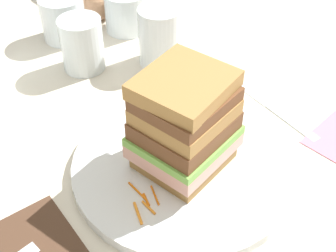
{
  "coord_description": "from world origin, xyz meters",
  "views": [
    {
      "loc": [
        -0.27,
        -0.33,
        0.43
      ],
      "look_at": [
        -0.0,
        0.0,
        0.05
      ],
      "focal_mm": 48.66,
      "sensor_mm": 36.0,
      "label": 1
    }
  ],
  "objects_px": {
    "knife": "(269,105)",
    "empty_tumbler_1": "(126,11)",
    "main_plate": "(183,166)",
    "empty_tumbler_0": "(63,18)",
    "sandwich": "(184,125)",
    "juice_glass": "(160,39)",
    "empty_tumbler_2": "(82,44)"
  },
  "relations": [
    {
      "from": "juice_glass",
      "to": "empty_tumbler_2",
      "type": "bearing_deg",
      "value": 148.84
    },
    {
      "from": "sandwich",
      "to": "empty_tumbler_1",
      "type": "height_order",
      "value": "sandwich"
    },
    {
      "from": "main_plate",
      "to": "empty_tumbler_0",
      "type": "relative_size",
      "value": 3.63
    },
    {
      "from": "knife",
      "to": "empty_tumbler_1",
      "type": "relative_size",
      "value": 2.57
    },
    {
      "from": "empty_tumbler_1",
      "to": "empty_tumbler_2",
      "type": "xyz_separation_m",
      "value": [
        -0.13,
        -0.06,
        0.01
      ]
    },
    {
      "from": "sandwich",
      "to": "empty_tumbler_0",
      "type": "height_order",
      "value": "sandwich"
    },
    {
      "from": "empty_tumbler_2",
      "to": "sandwich",
      "type": "bearing_deg",
      "value": -94.82
    },
    {
      "from": "knife",
      "to": "empty_tumbler_1",
      "type": "distance_m",
      "value": 0.32
    },
    {
      "from": "knife",
      "to": "juice_glass",
      "type": "distance_m",
      "value": 0.21
    },
    {
      "from": "main_plate",
      "to": "empty_tumbler_0",
      "type": "xyz_separation_m",
      "value": [
        0.05,
        0.38,
        0.03
      ]
    },
    {
      "from": "empty_tumbler_0",
      "to": "empty_tumbler_2",
      "type": "distance_m",
      "value": 0.11
    },
    {
      "from": "sandwich",
      "to": "empty_tumbler_0",
      "type": "distance_m",
      "value": 0.39
    },
    {
      "from": "main_plate",
      "to": "knife",
      "type": "xyz_separation_m",
      "value": [
        0.19,
        0.02,
        -0.01
      ]
    },
    {
      "from": "sandwich",
      "to": "juice_glass",
      "type": "bearing_deg",
      "value": 58.47
    },
    {
      "from": "main_plate",
      "to": "sandwich",
      "type": "relative_size",
      "value": 2.17
    },
    {
      "from": "empty_tumbler_0",
      "to": "empty_tumbler_2",
      "type": "xyz_separation_m",
      "value": [
        -0.02,
        -0.1,
        0.0
      ]
    },
    {
      "from": "sandwich",
      "to": "empty_tumbler_1",
      "type": "relative_size",
      "value": 1.68
    },
    {
      "from": "knife",
      "to": "empty_tumbler_0",
      "type": "height_order",
      "value": "empty_tumbler_0"
    },
    {
      "from": "empty_tumbler_1",
      "to": "juice_glass",
      "type": "bearing_deg",
      "value": -98.49
    },
    {
      "from": "main_plate",
      "to": "knife",
      "type": "bearing_deg",
      "value": 5.56
    },
    {
      "from": "knife",
      "to": "empty_tumbler_2",
      "type": "distance_m",
      "value": 0.31
    },
    {
      "from": "sandwich",
      "to": "main_plate",
      "type": "bearing_deg",
      "value": -104.12
    },
    {
      "from": "main_plate",
      "to": "empty_tumbler_0",
      "type": "bearing_deg",
      "value": 83.09
    },
    {
      "from": "knife",
      "to": "juice_glass",
      "type": "xyz_separation_m",
      "value": [
        -0.05,
        0.2,
        0.04
      ]
    },
    {
      "from": "knife",
      "to": "empty_tumbler_1",
      "type": "xyz_separation_m",
      "value": [
        -0.04,
        0.32,
        0.03
      ]
    },
    {
      "from": "empty_tumbler_0",
      "to": "empty_tumbler_1",
      "type": "distance_m",
      "value": 0.11
    },
    {
      "from": "main_plate",
      "to": "empty_tumbler_1",
      "type": "bearing_deg",
      "value": 66.07
    },
    {
      "from": "sandwich",
      "to": "empty_tumbler_1",
      "type": "distance_m",
      "value": 0.37
    },
    {
      "from": "main_plate",
      "to": "empty_tumbler_1",
      "type": "height_order",
      "value": "empty_tumbler_1"
    },
    {
      "from": "sandwich",
      "to": "empty_tumbler_2",
      "type": "xyz_separation_m",
      "value": [
        0.02,
        0.28,
        -0.03
      ]
    },
    {
      "from": "main_plate",
      "to": "empty_tumbler_2",
      "type": "height_order",
      "value": "empty_tumbler_2"
    },
    {
      "from": "sandwich",
      "to": "empty_tumbler_0",
      "type": "bearing_deg",
      "value": 83.1
    }
  ]
}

